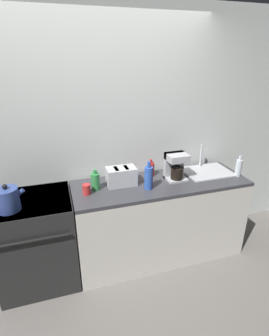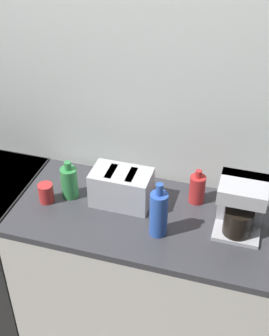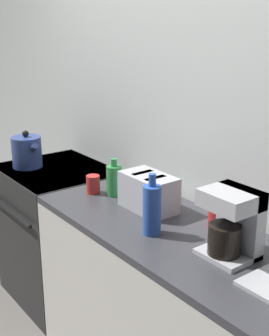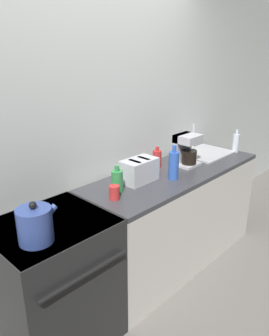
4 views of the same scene
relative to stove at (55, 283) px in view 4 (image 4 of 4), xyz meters
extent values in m
plane|color=slate|center=(0.63, -0.31, -0.46)|extent=(12.00, 12.00, 0.00)
cube|color=silver|center=(0.63, 0.37, 0.84)|extent=(8.00, 0.05, 2.60)
cube|color=black|center=(0.00, 0.00, -0.01)|extent=(0.71, 0.62, 0.91)
cube|color=black|center=(0.00, 0.00, 0.43)|extent=(0.70, 0.61, 0.02)
cylinder|color=black|center=(-0.16, -0.13, 0.44)|extent=(0.20, 0.20, 0.01)
cylinder|color=black|center=(0.16, -0.13, 0.44)|extent=(0.20, 0.20, 0.01)
cylinder|color=black|center=(-0.16, 0.13, 0.44)|extent=(0.20, 0.20, 0.01)
cylinder|color=black|center=(0.16, 0.13, 0.44)|extent=(0.20, 0.20, 0.01)
cylinder|color=black|center=(0.00, -0.34, 0.24)|extent=(0.60, 0.02, 0.02)
cube|color=silver|center=(1.27, 0.00, -0.03)|extent=(1.81, 0.62, 0.87)
cube|color=#38383D|center=(1.27, 0.00, 0.42)|extent=(1.81, 0.62, 0.04)
cylinder|color=#33478C|center=(-0.16, -0.12, 0.54)|extent=(0.19, 0.19, 0.20)
sphere|color=black|center=(-0.16, -0.12, 0.66)|extent=(0.04, 0.04, 0.04)
cylinder|color=#33478C|center=(-0.07, -0.12, 0.58)|extent=(0.11, 0.04, 0.09)
cube|color=#BCBCC1|center=(0.87, 0.06, 0.53)|extent=(0.29, 0.17, 0.18)
cube|color=black|center=(0.82, 0.06, 0.62)|extent=(0.03, 0.12, 0.01)
cube|color=black|center=(0.92, 0.06, 0.62)|extent=(0.03, 0.12, 0.01)
cube|color=#B7B7BC|center=(1.44, 0.01, 0.45)|extent=(0.21, 0.19, 0.02)
cube|color=#B7B7BC|center=(1.44, 0.07, 0.58)|extent=(0.21, 0.06, 0.28)
cube|color=#B7B7BC|center=(1.44, 0.01, 0.69)|extent=(0.21, 0.19, 0.07)
cylinder|color=black|center=(1.44, -0.01, 0.52)|extent=(0.13, 0.13, 0.12)
cube|color=#B7B7BC|center=(1.86, 0.07, 0.45)|extent=(0.52, 0.40, 0.01)
cylinder|color=silver|center=(1.86, 0.23, 0.58)|extent=(0.02, 0.02, 0.28)
cylinder|color=#B72828|center=(1.22, 0.18, 0.52)|extent=(0.08, 0.08, 0.15)
cylinder|color=#B72828|center=(1.22, 0.18, 0.61)|extent=(0.03, 0.03, 0.04)
cylinder|color=#2D56B7|center=(1.09, -0.10, 0.55)|extent=(0.08, 0.08, 0.23)
cylinder|color=#2D56B7|center=(1.09, -0.10, 0.70)|extent=(0.03, 0.03, 0.06)
cylinder|color=silver|center=(2.12, -0.11, 0.53)|extent=(0.06, 0.06, 0.18)
cylinder|color=silver|center=(2.12, -0.11, 0.65)|extent=(0.03, 0.03, 0.05)
cylinder|color=#338C47|center=(0.60, 0.03, 0.52)|extent=(0.08, 0.08, 0.16)
cylinder|color=#338C47|center=(0.60, 0.03, 0.63)|extent=(0.03, 0.03, 0.04)
cylinder|color=red|center=(0.50, -0.04, 0.49)|extent=(0.08, 0.08, 0.10)
camera|label=1|loc=(0.28, -2.24, 1.62)|focal=28.00mm
camera|label=2|loc=(1.45, -1.65, 1.94)|focal=50.00mm
camera|label=3|loc=(2.57, -1.31, 1.36)|focal=50.00mm
camera|label=4|loc=(-0.90, -1.58, 1.44)|focal=35.00mm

